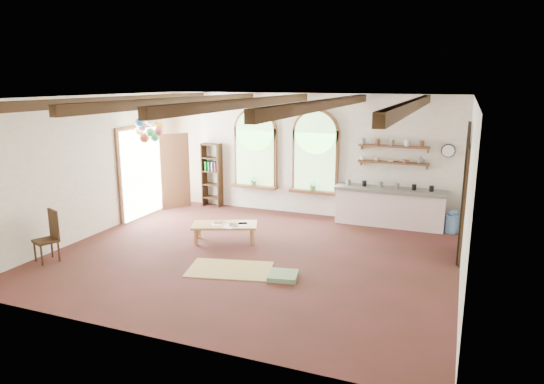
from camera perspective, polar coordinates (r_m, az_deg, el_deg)
The scene contains 27 objects.
floor at distance 10.07m, azimuth -2.37°, elevation -7.46°, with size 8.00×8.00×0.00m, color #502121.
ceiling_beams at distance 9.44m, azimuth -2.55°, elevation 10.45°, with size 6.20×6.80×0.18m, color #322010, non-canonical shape.
window_left at distance 13.27m, azimuth -1.98°, elevation 4.82°, with size 1.30×0.28×2.20m.
window_right at distance 12.69m, azimuth 5.10°, elevation 4.40°, with size 1.30×0.28×2.20m.
left_doorway at distance 13.22m, azimuth -15.03°, elevation 2.23°, with size 0.10×1.90×2.50m, color brown.
right_doorway at distance 10.40m, azimuth 21.51°, elevation -1.37°, with size 0.10×1.30×2.40m, color black.
kitchen_counter at distance 12.30m, azimuth 13.65°, elevation -1.70°, with size 2.68×0.62×0.94m.
wall_shelf_lower at distance 12.25m, azimuth 14.04°, elevation 3.37°, with size 1.70×0.24×0.04m, color brown.
wall_shelf_upper at distance 12.19m, azimuth 14.15°, elevation 5.22°, with size 1.70×0.24×0.04m, color brown.
wall_clock at distance 12.18m, azimuth 20.03°, elevation 4.58°, with size 0.32×0.32×0.04m, color black.
bookshelf at distance 13.86m, azimuth -7.07°, elevation 2.01°, with size 0.53×0.32×1.80m.
coffee_table at distance 10.85m, azimuth -5.59°, elevation -4.00°, with size 1.56×1.14×0.41m.
side_chair at distance 10.64m, azimuth -24.88°, elevation -5.87°, with size 0.53×0.53×1.03m.
floor_mat at distance 9.37m, azimuth -5.00°, elevation -9.04°, with size 1.56×0.97×0.02m, color tan.
floor_cushion at distance 8.95m, azimuth 1.31°, elevation -9.82°, with size 0.52×0.52×0.09m, color gray.
water_jug_a at distance 12.19m, azimuth 20.31°, elevation -3.43°, with size 0.29×0.29×0.56m.
water_jug_b at distance 12.26m, azimuth 20.64°, elevation -3.39°, with size 0.28×0.28×0.54m.
balloon_cluster at distance 12.27m, azimuth -14.34°, elevation 7.03°, with size 0.73×0.80×1.14m.
table_book at distance 11.00m, azimuth -6.77°, elevation -3.46°, with size 0.18×0.26×0.02m, color olive.
tablet at distance 10.75m, azimuth -4.57°, elevation -3.84°, with size 0.17×0.24×0.01m, color black.
potted_plant_left at distance 13.31m, azimuth -2.14°, elevation 1.42°, with size 0.27×0.23×0.30m, color #598C4C.
potted_plant_right at distance 12.73m, azimuth 4.89°, elevation 0.86°, with size 0.27×0.23×0.30m, color #598C4C.
shelf_cup_a at distance 12.36m, azimuth 10.61°, elevation 3.94°, with size 0.12×0.10×0.10m, color white.
shelf_cup_b at distance 12.30m, azimuth 12.21°, elevation 3.81°, with size 0.10×0.10×0.09m, color beige.
shelf_bowl_a at distance 12.25m, azimuth 13.82°, elevation 3.60°, with size 0.22×0.22×0.05m, color beige.
shelf_bowl_b at distance 12.21m, azimuth 15.45°, elevation 3.49°, with size 0.20×0.20×0.06m, color #8C664C.
shelf_vase at distance 12.17m, azimuth 17.11°, elevation 3.67°, with size 0.18×0.18×0.19m, color slate.
Camera 1 is at (3.84, -8.61, 3.52)m, focal length 32.00 mm.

